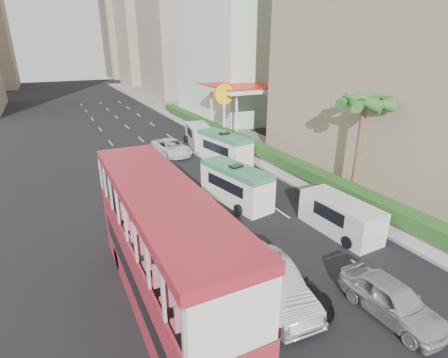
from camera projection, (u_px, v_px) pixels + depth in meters
ground_plane at (292, 266)px, 16.17m from camera, size 200.00×200.00×0.00m
double_decker_bus at (163, 251)px, 12.73m from camera, size 2.50×11.00×5.06m
car_silver_lane_a at (271, 299)px, 14.08m from camera, size 2.10×5.03×1.62m
car_silver_lane_b at (389, 314)px, 13.25m from camera, size 1.77×4.22×1.43m
car_black at (283, 298)px, 14.14m from camera, size 2.47×4.53×1.25m
van_asset at (172, 154)px, 32.54m from camera, size 2.94×5.27×1.39m
minibus_near at (236, 185)px, 22.36m from camera, size 2.73×5.59×2.38m
minibus_far at (224, 148)px, 29.95m from camera, size 2.76×5.84×2.49m
panel_van_near at (340, 216)px, 18.83m from camera, size 1.97×4.64×1.84m
panel_van_far at (200, 136)px, 35.16m from camera, size 2.90×5.29×2.00m
sidewalk at (223, 132)px, 40.74m from camera, size 6.00×120.00×0.18m
kerb_wall at (251, 155)px, 30.19m from camera, size 0.30×44.00×1.00m
hedge at (252, 145)px, 29.88m from camera, size 1.10×44.00×0.70m
palm_tree at (358, 152)px, 21.56m from camera, size 0.36×0.36×6.40m
shell_station at (239, 111)px, 38.53m from camera, size 6.50×8.00×5.50m
tower_far_b at (127, 7)px, 102.71m from camera, size 14.00×14.00×40.00m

